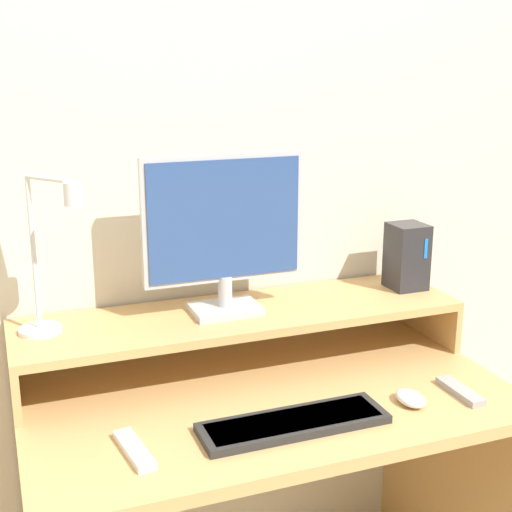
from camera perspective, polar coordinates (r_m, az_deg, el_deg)
wall_back at (r=1.90m, az=-3.13°, el=8.91°), size 6.00×0.05×2.50m
desk at (r=1.83m, az=0.90°, el=-16.62°), size 1.14×0.66×0.70m
monitor_shelf at (r=1.83m, az=-1.16°, el=-5.05°), size 1.14×0.30×0.14m
monitor at (r=1.76m, az=-2.57°, el=2.18°), size 0.41×0.13×0.40m
desk_lamp at (r=1.67m, az=-16.18°, el=-0.64°), size 0.16×0.18×0.38m
router_dock at (r=2.02m, az=11.97°, el=-0.01°), size 0.10×0.10×0.18m
keyboard at (r=1.58m, az=3.04°, el=-13.17°), size 0.41×0.12×0.02m
mouse at (r=1.71m, az=12.27°, el=-11.06°), size 0.06×0.09×0.03m
remote_control at (r=1.50m, az=-9.71°, el=-15.04°), size 0.06×0.16×0.02m
remote_secondary at (r=1.78m, az=16.02°, el=-10.35°), size 0.04×0.15×0.02m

